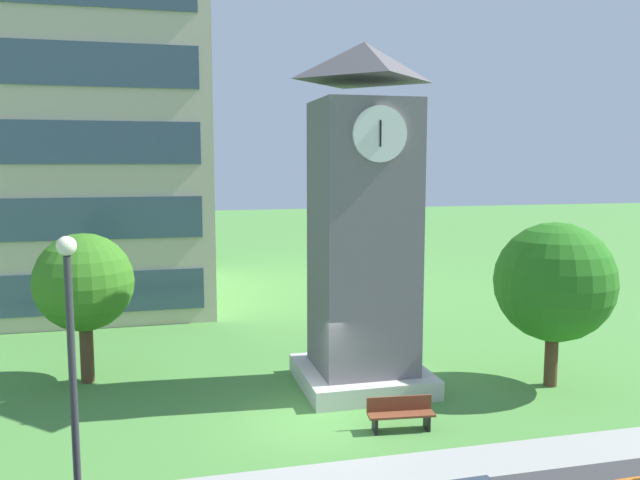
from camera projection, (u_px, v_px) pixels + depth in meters
name	position (u px, v px, depth m)	size (l,w,h in m)	color
ground_plane	(310.00, 421.00, 18.05)	(160.00, 160.00, 0.00)	#4C893D
kerb_strip	(343.00, 477.00, 14.84)	(120.00, 1.60, 0.01)	#9E9E99
office_building	(62.00, 83.00, 33.26)	(14.16, 14.71, 22.40)	beige
clock_tower	(363.00, 236.00, 20.41)	(3.98, 3.98, 10.82)	slate
park_bench	(400.00, 413.00, 17.44)	(1.84, 0.66, 0.88)	brown
street_lamp	(72.00, 357.00, 11.87)	(0.36, 0.36, 5.87)	#333338
tree_near_tower	(84.00, 283.00, 20.91)	(3.18, 3.18, 4.92)	#513823
tree_streetside	(554.00, 282.00, 20.54)	(3.80, 3.80, 5.31)	#513823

